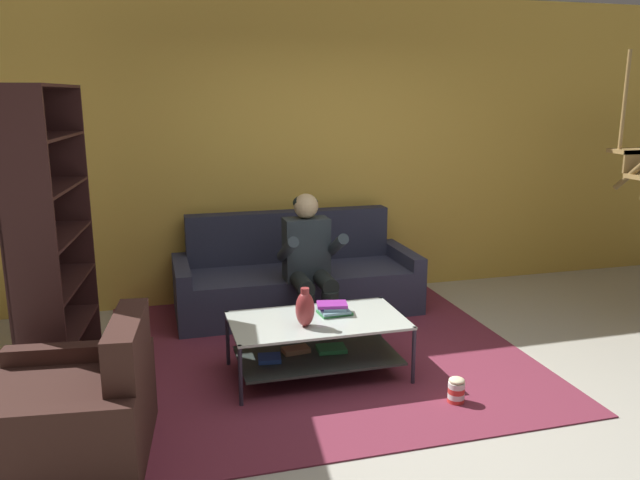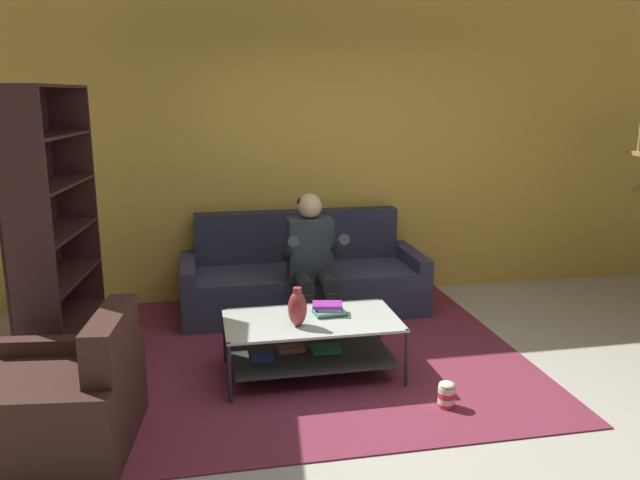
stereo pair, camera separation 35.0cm
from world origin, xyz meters
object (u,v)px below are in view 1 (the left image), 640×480
couch (296,280)px  person_seated_center (309,258)px  vase (305,308)px  bookshelf (46,261)px  popcorn_tub (456,390)px  book_stack (334,309)px  coffee_table (316,338)px  armchair (74,415)px

couch → person_seated_center: person_seated_center is taller
vase → bookshelf: size_ratio=0.13×
bookshelf → popcorn_tub: bookshelf is taller
book_stack → bookshelf: bearing=169.0°
couch → bookshelf: (-1.98, -0.94, 0.57)m
bookshelf → person_seated_center: bearing=12.2°
bookshelf → coffee_table: bearing=-14.2°
bookshelf → armchair: (0.24, -1.13, -0.60)m
person_seated_center → bookshelf: size_ratio=0.57×
armchair → bookshelf: bearing=101.9°
couch → person_seated_center: bearing=-90.0°
armchair → popcorn_tub: armchair is taller
couch → vase: couch is taller
coffee_table → book_stack: (0.15, 0.07, 0.18)m
person_seated_center → popcorn_tub: bearing=-68.9°
person_seated_center → armchair: 2.36m
coffee_table → vase: 0.31m
coffee_table → vase: size_ratio=4.50×
vase → popcorn_tub: size_ratio=1.51×
bookshelf → popcorn_tub: 2.90m
popcorn_tub → armchair: bearing=-179.5°
couch → person_seated_center: 0.62m
vase → armchair: size_ratio=0.27×
book_stack → bookshelf: (-1.95, 0.38, 0.40)m
coffee_table → couch: bearing=82.7°
couch → person_seated_center: (0.00, -0.51, 0.34)m
couch → armchair: bearing=-130.0°
coffee_table → person_seated_center: bearing=78.6°
couch → popcorn_tub: size_ratio=12.23×
couch → armchair: size_ratio=2.20×
vase → bookshelf: 1.81m
person_seated_center → book_stack: size_ratio=4.54×
book_stack → person_seated_center: bearing=88.0°
person_seated_center → armchair: (-1.74, -1.56, -0.37)m
coffee_table → armchair: size_ratio=1.23×
coffee_table → bookshelf: size_ratio=0.60×
coffee_table → popcorn_tub: (0.77, -0.66, -0.19)m
coffee_table → vase: (-0.11, -0.11, 0.27)m
bookshelf → vase: bearing=-18.5°
person_seated_center → vase: size_ratio=4.26×
person_seated_center → popcorn_tub: size_ratio=6.46×
bookshelf → armchair: bearing=-78.1°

